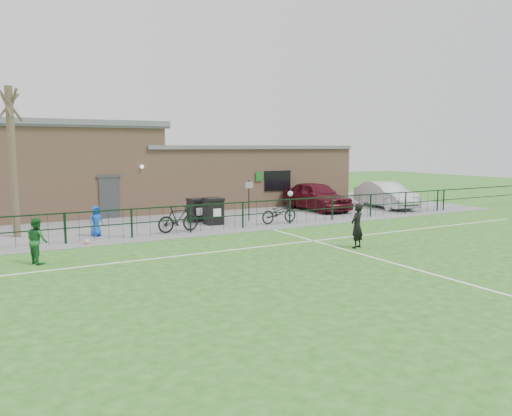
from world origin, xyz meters
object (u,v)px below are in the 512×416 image
car_maroon (317,196)px  wheelie_bin_right (196,211)px  spectator_child (96,221)px  car_silver (386,195)px  ball_ground (87,242)px  bare_tree (13,163)px  sign_post (249,201)px  wheelie_bin_left (213,212)px  bicycle_d (178,219)px  bicycle_e (279,213)px  outfield_player (37,241)px

car_maroon → wheelie_bin_right: bearing=-176.6°
spectator_child → wheelie_bin_right: bearing=0.6°
car_silver → ball_ground: size_ratio=22.89×
bare_tree → sign_post: bearing=-4.2°
wheelie_bin_left → spectator_child: bearing=-171.5°
wheelie_bin_left → car_maroon: car_maroon is taller
bare_tree → car_maroon: size_ratio=1.26×
wheelie_bin_left → car_silver: (11.56, 0.77, 0.19)m
car_maroon → ball_ground: (-13.42, -3.95, -0.73)m
bicycle_d → bicycle_e: (5.05, 0.01, -0.06)m
car_silver → wheelie_bin_right: bearing=-173.2°
spectator_child → bare_tree: bearing=134.2°
wheelie_bin_left → ball_ground: bearing=-158.8°
car_maroon → outfield_player: (-15.34, -6.34, -0.11)m
wheelie_bin_right → car_maroon: bearing=-0.8°
ball_ground → bare_tree: bearing=126.4°
bicycle_d → bicycle_e: bearing=-95.6°
bare_tree → bicycle_e: bare_tree is taller
wheelie_bin_left → car_silver: size_ratio=0.25×
wheelie_bin_right → car_maroon: 7.68m
spectator_child → bicycle_e: bearing=-23.4°
car_silver → sign_post: bearing=-167.0°
wheelie_bin_left → car_silver: car_silver is taller
wheelie_bin_left → ball_ground: 6.49m
wheelie_bin_right → car_maroon: (7.64, 0.63, 0.30)m
wheelie_bin_right → bicycle_d: bicycle_d is taller
wheelie_bin_left → bicycle_e: (2.85, -1.25, -0.08)m
bare_tree → bicycle_e: size_ratio=3.15×
bare_tree → car_silver: (19.86, -0.09, -2.21)m
sign_post → outfield_player: (-9.99, -4.59, -0.30)m
bare_tree → car_maroon: 15.77m
bare_tree → spectator_child: size_ratio=4.83×
sign_post → bicycle_e: size_ratio=1.05×
car_maroon → bicycle_d: car_maroon is taller
wheelie_bin_right → sign_post: size_ratio=0.51×
bicycle_e → spectator_child: bearing=82.6°
bicycle_d → wheelie_bin_right: bearing=-42.3°
spectator_child → ball_ground: bearing=-132.4°
ball_ground → spectator_child: bearing=66.4°
car_silver → outfield_player: car_silver is taller
bicycle_d → wheelie_bin_left: bearing=-65.8°
bare_tree → bicycle_d: 6.90m
bicycle_d → bicycle_e: bicycle_d is taller
wheelie_bin_right → outfield_player: (-7.69, -5.71, 0.19)m
spectator_child → ball_ground: 1.73m
bicycle_d → bicycle_e: 5.05m
wheelie_bin_right → bicycle_d: size_ratio=0.55×
car_maroon → bicycle_e: size_ratio=2.50×
bicycle_d → car_maroon: bearing=-77.5°
sign_post → bicycle_d: 4.39m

